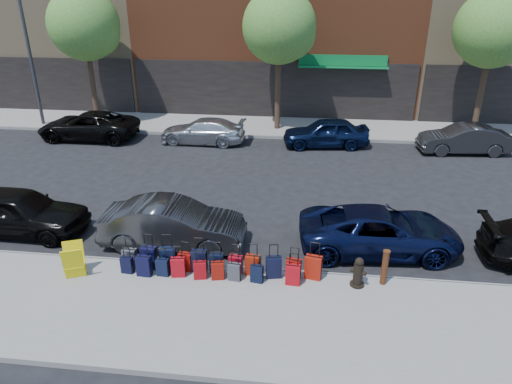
# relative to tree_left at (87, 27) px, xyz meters

# --- Properties ---
(ground) EXTENTS (120.00, 120.00, 0.00)m
(ground) POSITION_rel_tree_left_xyz_m (9.86, -9.50, -5.41)
(ground) COLOR black
(ground) RESTS_ON ground
(sidewalk_near) EXTENTS (60.00, 4.00, 0.15)m
(sidewalk_near) POSITION_rel_tree_left_xyz_m (9.86, -16.00, -5.34)
(sidewalk_near) COLOR gray
(sidewalk_near) RESTS_ON ground
(sidewalk_far) EXTENTS (60.00, 4.00, 0.15)m
(sidewalk_far) POSITION_rel_tree_left_xyz_m (9.86, 0.50, -5.34)
(sidewalk_far) COLOR gray
(sidewalk_far) RESTS_ON ground
(curb_near) EXTENTS (60.00, 0.08, 0.15)m
(curb_near) POSITION_rel_tree_left_xyz_m (9.86, -13.98, -5.34)
(curb_near) COLOR gray
(curb_near) RESTS_ON ground
(curb_far) EXTENTS (60.00, 0.08, 0.15)m
(curb_far) POSITION_rel_tree_left_xyz_m (9.86, -1.52, -5.34)
(curb_far) COLOR gray
(curb_far) RESTS_ON ground
(tree_left) EXTENTS (3.80, 3.80, 7.27)m
(tree_left) POSITION_rel_tree_left_xyz_m (0.00, 0.00, 0.00)
(tree_left) COLOR black
(tree_left) RESTS_ON sidewalk_far
(tree_center) EXTENTS (3.80, 3.80, 7.27)m
(tree_center) POSITION_rel_tree_left_xyz_m (10.50, 0.00, 0.00)
(tree_center) COLOR black
(tree_center) RESTS_ON sidewalk_far
(tree_right) EXTENTS (3.80, 3.80, 7.27)m
(tree_right) POSITION_rel_tree_left_xyz_m (21.00, 0.00, 0.00)
(tree_right) COLOR black
(tree_right) RESTS_ON sidewalk_far
(streetlight) EXTENTS (2.59, 0.18, 8.00)m
(streetlight) POSITION_rel_tree_left_xyz_m (-2.94, -0.70, -0.75)
(streetlight) COLOR #333338
(streetlight) RESTS_ON sidewalk_far
(suitcase_front_0) EXTENTS (0.39, 0.22, 0.92)m
(suitcase_front_0) POSITION_rel_tree_left_xyz_m (7.32, -14.33, -4.97)
(suitcase_front_0) COLOR #3F3F45
(suitcase_front_0) RESTS_ON sidewalk_near
(suitcase_front_1) EXTENTS (0.45, 0.28, 1.04)m
(suitcase_front_1) POSITION_rel_tree_left_xyz_m (7.85, -14.29, -4.94)
(suitcase_front_1) COLOR black
(suitcase_front_1) RESTS_ON sidewalk_near
(suitcase_front_2) EXTENTS (0.48, 0.32, 1.06)m
(suitcase_front_2) POSITION_rel_tree_left_xyz_m (8.40, -14.29, -4.93)
(suitcase_front_2) COLOR black
(suitcase_front_2) RESTS_ON sidewalk_near
(suitcase_front_3) EXTENTS (0.38, 0.24, 0.88)m
(suitcase_front_3) POSITION_rel_tree_left_xyz_m (8.90, -14.30, -4.99)
(suitcase_front_3) COLOR #920F09
(suitcase_front_3) RESTS_ON sidewalk_near
(suitcase_front_4) EXTENTS (0.42, 0.24, 1.01)m
(suitcase_front_4) POSITION_rel_tree_left_xyz_m (9.29, -14.27, -4.95)
(suitcase_front_4) COLOR black
(suitcase_front_4) RESTS_ON sidewalk_near
(suitcase_front_5) EXTENTS (0.38, 0.21, 0.91)m
(suitcase_front_5) POSITION_rel_tree_left_xyz_m (9.78, -14.27, -4.98)
(suitcase_front_5) COLOR black
(suitcase_front_5) RESTS_ON sidewalk_near
(suitcase_front_6) EXTENTS (0.39, 0.25, 0.89)m
(suitcase_front_6) POSITION_rel_tree_left_xyz_m (10.31, -14.30, -4.98)
(suitcase_front_6) COLOR #A00A18
(suitcase_front_6) RESTS_ON sidewalk_near
(suitcase_front_7) EXTENTS (0.41, 0.26, 0.94)m
(suitcase_front_7) POSITION_rel_tree_left_xyz_m (10.78, -14.28, -4.97)
(suitcase_front_7) COLOR #961B09
(suitcase_front_7) RESTS_ON sidewalk_near
(suitcase_front_8) EXTENTS (0.45, 0.30, 0.99)m
(suitcase_front_8) POSITION_rel_tree_left_xyz_m (11.36, -14.34, -4.95)
(suitcase_front_8) COLOR black
(suitcase_front_8) RESTS_ON sidewalk_near
(suitcase_front_9) EXTENTS (0.42, 0.28, 0.94)m
(suitcase_front_9) POSITION_rel_tree_left_xyz_m (11.90, -14.34, -4.97)
(suitcase_front_9) COLOR #980E09
(suitcase_front_9) RESTS_ON sidewalk_near
(suitcase_front_10) EXTENTS (0.49, 0.33, 1.07)m
(suitcase_front_10) POSITION_rel_tree_left_xyz_m (12.43, -14.26, -4.93)
(suitcase_front_10) COLOR #9C170A
(suitcase_front_10) RESTS_ON sidewalk_near
(suitcase_back_0) EXTENTS (0.33, 0.21, 0.77)m
(suitcase_back_0) POSITION_rel_tree_left_xyz_m (7.33, -14.60, -5.02)
(suitcase_back_0) COLOR black
(suitcase_back_0) RESTS_ON sidewalk_near
(suitcase_back_1) EXTENTS (0.41, 0.26, 0.94)m
(suitcase_back_1) POSITION_rel_tree_left_xyz_m (7.84, -14.66, -4.97)
(suitcase_back_1) COLOR black
(suitcase_back_1) RESTS_ON sidewalk_near
(suitcase_back_2) EXTENTS (0.35, 0.22, 0.81)m
(suitcase_back_2) POSITION_rel_tree_left_xyz_m (8.35, -14.61, -5.01)
(suitcase_back_2) COLOR black
(suitcase_back_2) RESTS_ON sidewalk_near
(suitcase_back_3) EXTENTS (0.41, 0.28, 0.89)m
(suitcase_back_3) POSITION_rel_tree_left_xyz_m (8.78, -14.60, -4.98)
(suitcase_back_3) COLOR #AA0B14
(suitcase_back_3) RESTS_ON sidewalk_near
(suitcase_back_4) EXTENTS (0.37, 0.26, 0.82)m
(suitcase_back_4) POSITION_rel_tree_left_xyz_m (9.39, -14.63, -5.01)
(suitcase_back_4) COLOR #97090F
(suitcase_back_4) RESTS_ON sidewalk_near
(suitcase_back_5) EXTENTS (0.38, 0.26, 0.82)m
(suitcase_back_5) POSITION_rel_tree_left_xyz_m (9.87, -14.59, -5.01)
(suitcase_back_5) COLOR maroon
(suitcase_back_5) RESTS_ON sidewalk_near
(suitcase_back_6) EXTENTS (0.36, 0.23, 0.80)m
(suitcase_back_6) POSITION_rel_tree_left_xyz_m (10.33, -14.59, -5.01)
(suitcase_back_6) COLOR #3C3C41
(suitcase_back_6) RESTS_ON sidewalk_near
(suitcase_back_7) EXTENTS (0.36, 0.24, 0.79)m
(suitcase_back_7) POSITION_rel_tree_left_xyz_m (10.94, -14.61, -5.02)
(suitcase_back_7) COLOR black
(suitcase_back_7) RESTS_ON sidewalk_near
(suitcase_back_9) EXTENTS (0.40, 0.25, 0.91)m
(suitcase_back_9) POSITION_rel_tree_left_xyz_m (11.90, -14.59, -4.98)
(suitcase_back_9) COLOR #AC0B12
(suitcase_back_9) RESTS_ON sidewalk_near
(fire_hydrant) EXTENTS (0.43, 0.38, 0.84)m
(fire_hydrant) POSITION_rel_tree_left_xyz_m (13.60, -14.46, -4.87)
(fire_hydrant) COLOR black
(fire_hydrant) RESTS_ON sidewalk_near
(bollard) EXTENTS (0.19, 0.19, 1.01)m
(bollard) POSITION_rel_tree_left_xyz_m (14.28, -14.29, -4.74)
(bollard) COLOR #38190C
(bollard) RESTS_ON sidewalk_near
(display_rack) EXTENTS (0.71, 0.74, 0.95)m
(display_rack) POSITION_rel_tree_left_xyz_m (5.99, -14.93, -4.79)
(display_rack) COLOR yellow
(display_rack) RESTS_ON sidewalk_near
(car_near_0) EXTENTS (4.47, 1.89, 1.51)m
(car_near_0) POSITION_rel_tree_left_xyz_m (2.93, -12.56, -4.66)
(car_near_0) COLOR black
(car_near_0) RESTS_ON ground
(car_near_1) EXTENTS (4.44, 1.61, 1.46)m
(car_near_1) POSITION_rel_tree_left_xyz_m (8.13, -12.77, -4.68)
(car_near_1) COLOR #313133
(car_near_1) RESTS_ON ground
(car_near_2) EXTENTS (4.99, 2.59, 1.34)m
(car_near_2) POSITION_rel_tree_left_xyz_m (14.40, -12.32, -4.74)
(car_near_2) COLOR #0B1233
(car_near_2) RESTS_ON ground
(car_far_0) EXTENTS (5.16, 2.38, 1.43)m
(car_far_0) POSITION_rel_tree_left_xyz_m (0.61, -2.68, -4.69)
(car_far_0) COLOR black
(car_far_0) RESTS_ON ground
(car_far_1) EXTENTS (4.39, 1.90, 1.26)m
(car_far_1) POSITION_rel_tree_left_xyz_m (6.73, -2.62, -4.78)
(car_far_1) COLOR silver
(car_far_1) RESTS_ON ground
(car_far_2) EXTENTS (4.41, 2.21, 1.44)m
(car_far_2) POSITION_rel_tree_left_xyz_m (12.98, -2.47, -4.69)
(car_far_2) COLOR #0B1633
(car_far_2) RESTS_ON ground
(car_far_3) EXTENTS (4.30, 1.79, 1.38)m
(car_far_3) POSITION_rel_tree_left_xyz_m (19.56, -2.66, -4.72)
(car_far_3) COLOR #2F2F31
(car_far_3) RESTS_ON ground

